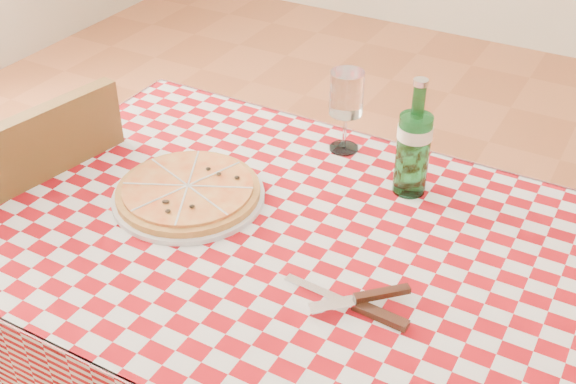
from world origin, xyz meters
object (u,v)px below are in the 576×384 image
dining_table (282,271)px  water_bottle (414,138)px  wine_glass (346,112)px  chair_far (41,237)px  pizza_plate (188,191)px

dining_table → water_bottle: 0.39m
dining_table → wine_glass: wine_glass is taller
dining_table → chair_far: (-0.67, -0.05, -0.13)m
pizza_plate → water_bottle: 0.49m
dining_table → water_bottle: size_ratio=4.49×
water_bottle → chair_far: bearing=-158.9°
water_bottle → wine_glass: water_bottle is taller
pizza_plate → water_bottle: (0.40, 0.26, 0.11)m
dining_table → pizza_plate: pizza_plate is taller
dining_table → pizza_plate: size_ratio=3.65×
pizza_plate → wine_glass: wine_glass is taller
pizza_plate → wine_glass: (0.20, 0.35, 0.08)m
water_bottle → dining_table: bearing=-121.4°
chair_far → water_bottle: bearing=-148.7°
dining_table → water_bottle: water_bottle is taller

